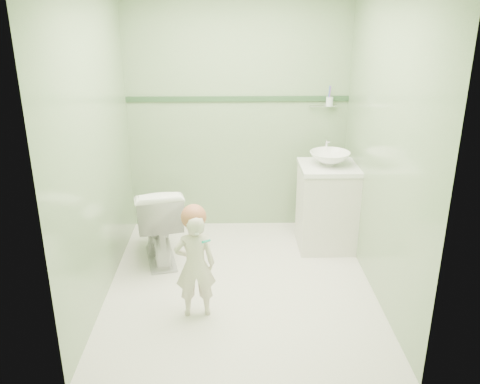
{
  "coord_description": "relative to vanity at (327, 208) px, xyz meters",
  "views": [
    {
      "loc": [
        -0.08,
        -3.74,
        2.26
      ],
      "look_at": [
        0.0,
        0.15,
        0.78
      ],
      "focal_mm": 37.85,
      "sensor_mm": 36.0,
      "label": 1
    }
  ],
  "objects": [
    {
      "name": "trim_stripe",
      "position": [
        -0.84,
        0.54,
        0.95
      ],
      "size": [
        2.2,
        0.02,
        0.05
      ],
      "primitive_type": "cube",
      "color": "#2F5030",
      "rests_on": "room_shell"
    },
    {
      "name": "toilet",
      "position": [
        -1.58,
        -0.23,
        -0.03
      ],
      "size": [
        0.57,
        0.8,
        0.74
      ],
      "primitive_type": "imported",
      "rotation": [
        0.0,
        0.0,
        3.38
      ],
      "color": "white",
      "rests_on": "ground"
    },
    {
      "name": "cup_holder",
      "position": [
        0.05,
        0.48,
        0.93
      ],
      "size": [
        0.26,
        0.07,
        0.21
      ],
      "color": "silver",
      "rests_on": "room_shell"
    },
    {
      "name": "faucet",
      "position": [
        0.0,
        0.19,
        0.57
      ],
      "size": [
        0.03,
        0.13,
        0.18
      ],
      "color": "silver",
      "rests_on": "counter"
    },
    {
      "name": "ground",
      "position": [
        -0.84,
        -0.7,
        -0.4
      ],
      "size": [
        2.5,
        2.5,
        0.0
      ],
      "primitive_type": "plane",
      "color": "white",
      "rests_on": "ground"
    },
    {
      "name": "hair_cap",
      "position": [
        -1.19,
        -1.1,
        0.4
      ],
      "size": [
        0.19,
        0.19,
        0.19
      ],
      "primitive_type": "sphere",
      "color": "#A96143",
      "rests_on": "toddler"
    },
    {
      "name": "toddler",
      "position": [
        -1.19,
        -1.12,
        0.02
      ],
      "size": [
        0.32,
        0.23,
        0.83
      ],
      "primitive_type": "imported",
      "rotation": [
        0.0,
        0.0,
        3.25
      ],
      "color": "beige",
      "rests_on": "ground"
    },
    {
      "name": "counter",
      "position": [
        0.0,
        0.0,
        0.41
      ],
      "size": [
        0.54,
        0.52,
        0.04
      ],
      "primitive_type": "cube",
      "color": "white",
      "rests_on": "vanity"
    },
    {
      "name": "vanity",
      "position": [
        0.0,
        0.0,
        0.0
      ],
      "size": [
        0.52,
        0.5,
        0.8
      ],
      "primitive_type": "cube",
      "color": "silver",
      "rests_on": "ground"
    },
    {
      "name": "teal_toothbrush",
      "position": [
        -1.1,
        -1.24,
        0.28
      ],
      "size": [
        0.11,
        0.14,
        0.08
      ],
      "color": "#0A9B81",
      "rests_on": "toddler"
    },
    {
      "name": "room_shell",
      "position": [
        -0.84,
        -0.7,
        0.8
      ],
      "size": [
        2.5,
        2.54,
        2.4
      ],
      "color": "#87AB79",
      "rests_on": "ground"
    },
    {
      "name": "basin",
      "position": [
        0.0,
        0.0,
        0.49
      ],
      "size": [
        0.37,
        0.37,
        0.13
      ],
      "primitive_type": "imported",
      "color": "white",
      "rests_on": "counter"
    }
  ]
}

